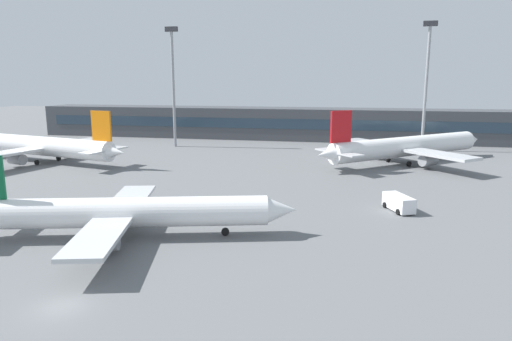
% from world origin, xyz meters
% --- Properties ---
extents(ground_plane, '(400.00, 400.00, 0.00)m').
position_xyz_m(ground_plane, '(0.00, 40.00, 0.00)').
color(ground_plane, slate).
extents(terminal_building, '(143.74, 12.13, 9.00)m').
position_xyz_m(terminal_building, '(0.00, 103.11, 4.50)').
color(terminal_building, '#3F4247').
rests_on(terminal_building, ground_plane).
extents(airplane_near, '(36.67, 26.03, 9.21)m').
position_xyz_m(airplane_near, '(-2.32, 15.24, 2.81)').
color(airplane_near, white).
rests_on(airplane_near, ground_plane).
extents(airplane_mid, '(44.83, 31.74, 11.21)m').
position_xyz_m(airplane_mid, '(-42.69, 54.52, 3.42)').
color(airplane_mid, white).
rests_on(airplane_mid, ground_plane).
extents(airplane_far, '(36.85, 33.93, 11.46)m').
position_xyz_m(airplane_far, '(32.84, 68.66, 3.49)').
color(airplane_far, white).
rests_on(airplane_far, ground_plane).
extents(service_van_white, '(4.01, 5.56, 2.08)m').
position_xyz_m(service_van_white, '(27.68, 31.99, 1.11)').
color(service_van_white, white).
rests_on(service_van_white, ground_plane).
extents(floodlight_tower_west, '(3.20, 0.80, 30.42)m').
position_xyz_m(floodlight_tower_west, '(38.39, 87.27, 17.30)').
color(floodlight_tower_west, gray).
rests_on(floodlight_tower_west, ground_plane).
extents(floodlight_tower_east, '(3.20, 0.80, 29.93)m').
position_xyz_m(floodlight_tower_east, '(-23.27, 81.86, 17.04)').
color(floodlight_tower_east, gray).
rests_on(floodlight_tower_east, ground_plane).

